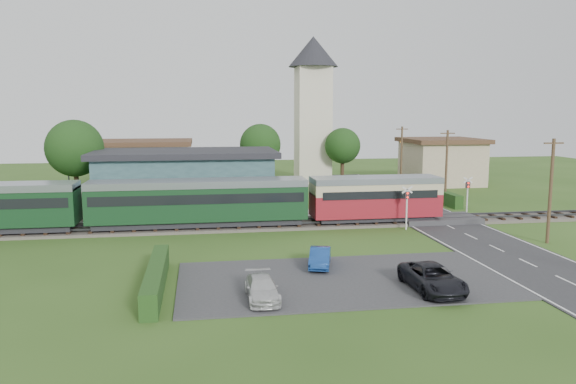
{
  "coord_description": "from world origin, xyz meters",
  "views": [
    {
      "loc": [
        -8.71,
        -39.6,
        8.83
      ],
      "look_at": [
        -1.85,
        4.0,
        2.39
      ],
      "focal_mm": 35.0,
      "sensor_mm": 36.0,
      "label": 1
    }
  ],
  "objects": [
    {
      "name": "crossing_deck",
      "position": [
        10.0,
        2.0,
        0.23
      ],
      "size": [
        6.2,
        3.4,
        0.45
      ],
      "primitive_type": "cube",
      "color": "#333335",
      "rests_on": "ground"
    },
    {
      "name": "house_east",
      "position": [
        20.0,
        24.0,
        2.8
      ],
      "size": [
        8.8,
        8.8,
        5.5
      ],
      "color": "tan",
      "rests_on": "ground"
    },
    {
      "name": "equipment_hut",
      "position": [
        -18.0,
        5.2,
        1.75
      ],
      "size": [
        2.3,
        2.3,
        2.55
      ],
      "color": "beige",
      "rests_on": "platform"
    },
    {
      "name": "car_park_silver",
      "position": [
        -6.0,
        -14.5,
        0.6
      ],
      "size": [
        1.49,
        3.6,
        1.04
      ],
      "primitive_type": "imported",
      "rotation": [
        0.0,
        0.0,
        0.01
      ],
      "color": "silver",
      "rests_on": "car_park"
    },
    {
      "name": "car_park_blue",
      "position": [
        -2.14,
        -9.5,
        0.61
      ],
      "size": [
        1.91,
        3.4,
        1.06
      ],
      "primitive_type": "imported",
      "rotation": [
        0.0,
        0.0,
        -0.26
      ],
      "color": "navy",
      "rests_on": "car_park"
    },
    {
      "name": "utility_pole_d",
      "position": [
        14.2,
        22.0,
        3.63
      ],
      "size": [
        1.4,
        0.22,
        7.0
      ],
      "color": "#473321",
      "rests_on": "ground"
    },
    {
      "name": "car_park_dark",
      "position": [
        2.4,
        -14.5,
        0.71
      ],
      "size": [
        2.23,
        4.62,
        1.27
      ],
      "primitive_type": "imported",
      "rotation": [
        0.0,
        0.0,
        0.03
      ],
      "color": "black",
      "rests_on": "car_park"
    },
    {
      "name": "house_west",
      "position": [
        -15.0,
        25.0,
        2.79
      ],
      "size": [
        10.8,
        8.8,
        5.5
      ],
      "color": "tan",
      "rests_on": "ground"
    },
    {
      "name": "utility_pole_b",
      "position": [
        14.2,
        -6.0,
        3.63
      ],
      "size": [
        1.4,
        0.22,
        7.0
      ],
      "color": "#473321",
      "rests_on": "ground"
    },
    {
      "name": "hedge_roadside",
      "position": [
        14.2,
        16.0,
        0.6
      ],
      "size": [
        0.8,
        18.0,
        1.2
      ],
      "primitive_type": "cube",
      "color": "#193814",
      "rests_on": "ground"
    },
    {
      "name": "utility_pole_c",
      "position": [
        14.2,
        10.0,
        3.63
      ],
      "size": [
        1.4,
        0.22,
        7.0
      ],
      "color": "#473321",
      "rests_on": "ground"
    },
    {
      "name": "tree_a",
      "position": [
        -20.0,
        14.0,
        5.38
      ],
      "size": [
        5.2,
        5.2,
        8.0
      ],
      "color": "#332316",
      "rests_on": "ground"
    },
    {
      "name": "tree_b",
      "position": [
        -2.0,
        23.0,
        5.02
      ],
      "size": [
        4.6,
        4.6,
        7.34
      ],
      "color": "#332316",
      "rests_on": "ground"
    },
    {
      "name": "crossing_signal_far",
      "position": [
        13.6,
        4.39,
        2.14
      ],
      "size": [
        0.84,
        0.28,
        3.28
      ],
      "color": "silver",
      "rests_on": "ground"
    },
    {
      "name": "hedge_station",
      "position": [
        -10.0,
        15.5,
        0.65
      ],
      "size": [
        22.0,
        0.8,
        1.3
      ],
      "primitive_type": "cube",
      "color": "#193814",
      "rests_on": "ground"
    },
    {
      "name": "train",
      "position": [
        -12.05,
        2.0,
        2.18
      ],
      "size": [
        43.2,
        2.9,
        3.4
      ],
      "color": "#232328",
      "rests_on": "ground"
    },
    {
      "name": "road",
      "position": [
        10.0,
        0.0,
        0.03
      ],
      "size": [
        6.0,
        70.0,
        0.05
      ],
      "primitive_type": "cube",
      "color": "#28282B",
      "rests_on": "ground"
    },
    {
      "name": "car_on_road",
      "position": [
        10.01,
        11.59,
        0.7
      ],
      "size": [
        4.08,
        2.52,
        1.3
      ],
      "primitive_type": "imported",
      "rotation": [
        0.0,
        0.0,
        1.29
      ],
      "color": "navy",
      "rests_on": "road"
    },
    {
      "name": "hedge_carpark",
      "position": [
        -11.0,
        -12.0,
        0.6
      ],
      "size": [
        0.8,
        9.0,
        1.2
      ],
      "primitive_type": "cube",
      "color": "#193814",
      "rests_on": "ground"
    },
    {
      "name": "car_park",
      "position": [
        -1.5,
        -12.0,
        0.04
      ],
      "size": [
        17.0,
        9.0,
        0.08
      ],
      "primitive_type": "cube",
      "color": "#333335",
      "rests_on": "ground"
    },
    {
      "name": "crossing_signal_near",
      "position": [
        6.4,
        -0.41,
        2.14
      ],
      "size": [
        0.84,
        0.28,
        3.28
      ],
      "color": "silver",
      "rests_on": "ground"
    },
    {
      "name": "pedestrian_near",
      "position": [
        -1.18,
        4.8,
        1.33
      ],
      "size": [
        0.74,
        0.6,
        1.75
      ],
      "primitive_type": "imported",
      "rotation": [
        0.0,
        0.0,
        3.45
      ],
      "color": "gray",
      "rests_on": "platform"
    },
    {
      "name": "platform",
      "position": [
        -10.0,
        5.2,
        0.23
      ],
      "size": [
        30.0,
        3.0,
        0.45
      ],
      "primitive_type": "cube",
      "color": "gray",
      "rests_on": "ground"
    },
    {
      "name": "ground",
      "position": [
        0.0,
        0.0,
        0.0
      ],
      "size": [
        120.0,
        120.0,
        0.0
      ],
      "primitive_type": "plane",
      "color": "#2D4C19"
    },
    {
      "name": "pedestrian_far",
      "position": [
        -16.01,
        4.57,
        1.36
      ],
      "size": [
        0.78,
        0.95,
        1.82
      ],
      "primitive_type": "imported",
      "rotation": [
        0.0,
        0.0,
        1.47
      ],
      "color": "gray",
      "rests_on": "platform"
    },
    {
      "name": "streetlamp_east",
      "position": [
        16.0,
        27.0,
        3.04
      ],
      "size": [
        0.3,
        0.3,
        5.15
      ],
      "color": "#3F3F47",
      "rests_on": "ground"
    },
    {
      "name": "station_building",
      "position": [
        -10.0,
        10.99,
        2.69
      ],
      "size": [
        16.0,
        9.0,
        5.3
      ],
      "color": "#304D53",
      "rests_on": "ground"
    },
    {
      "name": "streetlamp_west",
      "position": [
        -22.0,
        20.0,
        3.04
      ],
      "size": [
        0.3,
        0.3,
        5.15
      ],
      "color": "#3F3F47",
      "rests_on": "ground"
    },
    {
      "name": "railway_track",
      "position": [
        0.0,
        2.0,
        0.11
      ],
      "size": [
        76.0,
        3.2,
        0.49
      ],
      "color": "#4C443D",
      "rests_on": "ground"
    },
    {
      "name": "tree_c",
      "position": [
        8.0,
        25.0,
        4.65
      ],
      "size": [
        4.2,
        4.2,
        6.78
      ],
      "color": "#332316",
      "rests_on": "ground"
    },
    {
      "name": "church_tower",
      "position": [
        5.0,
        28.0,
        10.23
      ],
      "size": [
        6.0,
        6.0,
        17.6
      ],
      "color": "beige",
      "rests_on": "ground"
    }
  ]
}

